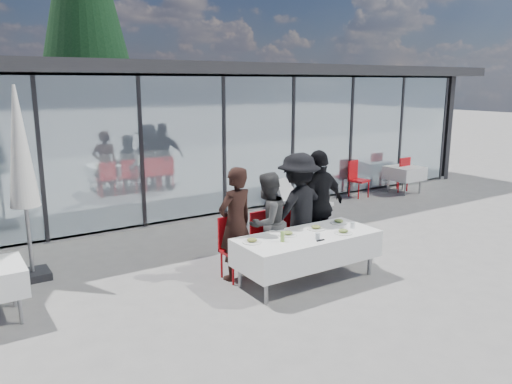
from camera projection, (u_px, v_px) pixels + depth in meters
ground at (294, 281)px, 7.78m from camera, size 90.00×90.00×0.00m
pavilion at (184, 112)px, 15.07m from camera, size 14.80×8.80×3.44m
dining_table at (307, 248)px, 7.67m from camera, size 2.26×0.96×0.75m
diner_a at (236, 224)px, 7.70m from camera, size 0.77×0.77×1.78m
diner_chair_a at (234, 245)px, 7.82m from camera, size 0.44×0.44×0.97m
diner_b at (267, 223)px, 8.03m from camera, size 1.01×1.01×1.64m
diner_chair_b at (265, 238)px, 8.13m from camera, size 0.44×0.44×0.97m
diner_c at (298, 209)px, 8.34m from camera, size 1.36×1.36×1.90m
diner_chair_c at (296, 232)px, 8.47m from camera, size 0.44×0.44×0.97m
diner_d at (319, 205)px, 8.58m from camera, size 1.27×1.27×1.92m
diner_chair_d at (317, 228)px, 8.71m from camera, size 0.44×0.44×0.97m
plate_a at (252, 241)px, 7.24m from camera, size 0.29×0.29×0.07m
plate_b at (288, 234)px, 7.58m from camera, size 0.29×0.29×0.07m
plate_c at (316, 228)px, 7.89m from camera, size 0.29×0.29×0.07m
plate_d at (339, 222)px, 8.24m from camera, size 0.29×0.29×0.07m
plate_extra at (343, 232)px, 7.69m from camera, size 0.29×0.29×0.07m
juice_bottle at (282, 237)px, 7.27m from camera, size 0.06×0.06×0.15m
drinking_glasses at (336, 230)px, 7.66m from camera, size 0.91×0.22×0.10m
folded_eyeglasses at (320, 240)px, 7.33m from camera, size 0.14×0.03×0.01m
spare_table_right at (405, 173)px, 13.83m from camera, size 0.86×0.86×0.74m
spare_chair_a at (356, 177)px, 13.38m from camera, size 0.54×0.54×0.97m
spare_chair_b at (401, 173)px, 14.04m from camera, size 0.46×0.46×0.97m
market_umbrella at (21, 158)px, 7.45m from camera, size 0.50×0.50×3.00m
lounger at (298, 199)px, 12.13m from camera, size 1.04×1.46×0.72m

